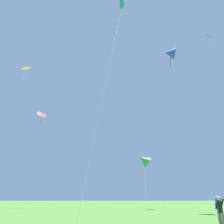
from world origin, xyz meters
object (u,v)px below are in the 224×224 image
object	(u,v)px
kite_black_large	(211,41)
kite_blue_delta	(170,53)
kite_green_small	(144,160)
kite_teal_box	(122,4)
kite_yellow_diamond	(24,73)
person_in_red_shirt	(218,206)
kite_red_high	(41,118)
person_foreground_watcher	(220,209)

from	to	relation	value
kite_black_large	kite_blue_delta	distance (m)	7.02
kite_green_small	kite_teal_box	world-z (taller)	kite_teal_box
kite_green_small	kite_teal_box	xyz separation A→B (m)	(-3.50, -16.95, 15.51)
kite_green_small	kite_yellow_diamond	bearing A→B (deg)	166.23
kite_green_small	person_in_red_shirt	bearing A→B (deg)	-83.75
kite_red_high	kite_green_small	xyz separation A→B (m)	(19.97, -7.17, -9.86)
kite_red_high	person_in_red_shirt	size ratio (longest dim) A/B	11.42
kite_red_high	kite_green_small	distance (m)	23.40
kite_teal_box	person_in_red_shirt	size ratio (longest dim) A/B	14.56
kite_blue_delta	kite_green_small	distance (m)	18.19
person_in_red_shirt	kite_yellow_diamond	bearing A→B (deg)	133.77
person_foreground_watcher	person_in_red_shirt	size ratio (longest dim) A/B	0.94
kite_blue_delta	kite_black_large	bearing A→B (deg)	-5.36
kite_red_high	kite_green_small	world-z (taller)	kite_red_high
kite_blue_delta	kite_green_small	world-z (taller)	kite_blue_delta
kite_yellow_diamond	kite_black_large	bearing A→B (deg)	-17.39
person_in_red_shirt	kite_blue_delta	bearing A→B (deg)	82.47
kite_red_high	kite_yellow_diamond	world-z (taller)	kite_yellow_diamond
kite_teal_box	person_in_red_shirt	bearing A→B (deg)	-40.25
kite_yellow_diamond	kite_teal_box	bearing A→B (deg)	-47.72
kite_yellow_diamond	person_foreground_watcher	distance (m)	48.10
kite_yellow_diamond	kite_teal_box	world-z (taller)	kite_yellow_diamond
person_foreground_watcher	person_in_red_shirt	bearing A→B (deg)	70.25
kite_black_large	kite_blue_delta	xyz separation A→B (m)	(-6.76, 0.63, -1.78)
kite_red_high	kite_yellow_diamond	distance (m)	10.76
kite_yellow_diamond	person_in_red_shirt	xyz separation A→B (m)	(26.74, -27.91, -25.94)
kite_yellow_diamond	kite_green_small	xyz separation A→B (m)	(24.34, -5.97, -19.62)
kite_green_small	person_foreground_watcher	size ratio (longest dim) A/B	5.58
kite_yellow_diamond	kite_green_small	bearing A→B (deg)	-13.77
person_foreground_watcher	person_in_red_shirt	xyz separation A→B (m)	(1.27, 3.53, 0.06)
person_in_red_shirt	kite_green_small	bearing A→B (deg)	96.25
kite_green_small	kite_teal_box	bearing A→B (deg)	-101.66
kite_yellow_diamond	kite_teal_box	size ratio (longest dim) A/B	1.22
kite_teal_box	person_foreground_watcher	bearing A→B (deg)	-61.46
person_foreground_watcher	person_in_red_shirt	world-z (taller)	person_in_red_shirt
kite_red_high	kite_yellow_diamond	size ratio (longest dim) A/B	0.64
kite_teal_box	person_foreground_watcher	size ratio (longest dim) A/B	15.46
kite_black_large	kite_red_high	bearing A→B (deg)	158.45
kite_blue_delta	kite_teal_box	xyz separation A→B (m)	(-8.19, -12.34, -1.44)
kite_red_high	person_foreground_watcher	world-z (taller)	kite_red_high
kite_blue_delta	kite_yellow_diamond	xyz separation A→B (m)	(-29.03, 10.58, 2.67)
kite_blue_delta	person_foreground_watcher	xyz separation A→B (m)	(-3.56, -20.86, -23.33)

